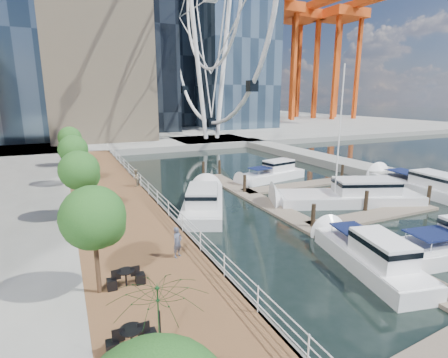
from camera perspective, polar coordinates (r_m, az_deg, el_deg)
ground at (r=18.23m, az=23.05°, el=-17.38°), size 520.00×520.00×0.00m
boardwalk at (r=26.70m, az=-16.79°, el=-5.78°), size 6.00×60.00×1.00m
seawall at (r=27.23m, az=-10.52°, el=-5.05°), size 0.25×60.00×1.00m
land_far at (r=113.09m, az=-18.86°, el=8.36°), size 200.00×114.00×1.00m
breakwater at (r=44.90m, az=21.60°, el=1.52°), size 4.00×60.00×1.00m
pier at (r=67.95m, az=-2.04°, el=6.19°), size 14.00×12.00×1.00m
railing at (r=26.90m, az=-10.82°, el=-3.00°), size 0.10×60.00×1.05m
floating_docks at (r=29.71m, az=19.37°, el=-4.04°), size 16.00×34.00×2.60m
port_cranes at (r=133.00m, az=12.71°, el=17.81°), size 40.00×52.00×38.00m
street_trees at (r=24.58m, az=-22.56°, el=1.29°), size 2.60×42.60×4.60m
pedestrian_near at (r=18.11m, az=-7.61°, el=-10.18°), size 0.70×0.64×1.60m
pedestrian_mid at (r=32.64m, az=-14.22°, el=0.18°), size 0.87×0.95×1.56m
pedestrian_far at (r=38.21m, az=-21.32°, el=1.85°), size 1.13×0.48×1.93m
moored_yachts at (r=30.82m, az=20.13°, el=-4.44°), size 26.85×30.93×11.50m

